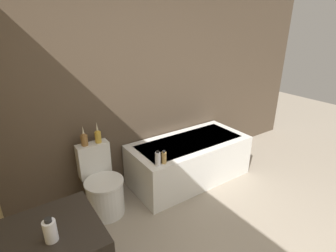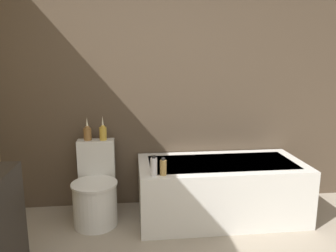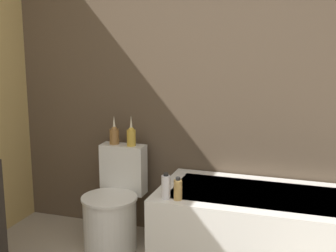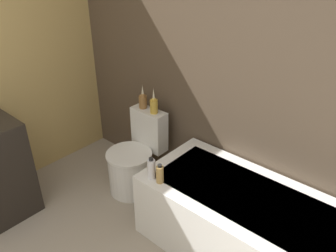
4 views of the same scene
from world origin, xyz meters
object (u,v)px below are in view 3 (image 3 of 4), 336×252
(vase_silver, at_px, (131,136))
(bathtub, at_px, (272,233))
(shampoo_bottle_tall, at_px, (166,187))
(vase_gold, at_px, (114,134))
(toilet, at_px, (113,210))
(shampoo_bottle_short, at_px, (178,189))

(vase_silver, bearing_deg, bathtub, -11.36)
(shampoo_bottle_tall, bearing_deg, vase_silver, 131.45)
(vase_gold, relative_size, vase_silver, 0.94)
(toilet, bearing_deg, vase_silver, 69.77)
(vase_gold, distance_m, shampoo_bottle_tall, 0.84)
(toilet, xyz_separation_m, vase_silver, (0.08, 0.21, 0.55))
(bathtub, xyz_separation_m, vase_silver, (-1.14, 0.23, 0.56))
(shampoo_bottle_tall, bearing_deg, bathtub, 23.46)
(toilet, xyz_separation_m, shampoo_bottle_short, (0.62, -0.31, 0.34))
(vase_gold, distance_m, shampoo_bottle_short, 0.90)
(shampoo_bottle_short, bearing_deg, bathtub, 25.99)
(vase_gold, height_order, vase_silver, vase_silver)
(toilet, height_order, shampoo_bottle_short, toilet)
(bathtub, distance_m, vase_gold, 1.43)
(bathtub, relative_size, shampoo_bottle_short, 10.28)
(toilet, bearing_deg, bathtub, -1.12)
(vase_gold, xyz_separation_m, shampoo_bottle_tall, (0.61, -0.54, -0.19))
(vase_gold, bearing_deg, toilet, -70.80)
(toilet, relative_size, vase_silver, 3.12)
(toilet, xyz_separation_m, vase_gold, (-0.08, 0.22, 0.55))
(vase_gold, height_order, shampoo_bottle_tall, vase_gold)
(shampoo_bottle_tall, bearing_deg, vase_gold, 138.90)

